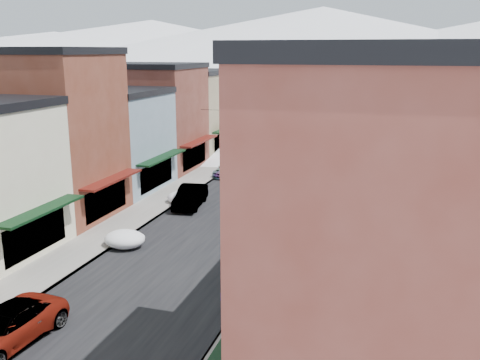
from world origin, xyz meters
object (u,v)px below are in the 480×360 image
Objects in this scene: car_silver_sedan at (188,200)px; fire_hydrant at (223,352)px; streetlamp_near at (292,206)px; car_green_sedan at (251,255)px; car_white_suv at (4,328)px; car_dark_hatch at (190,196)px; trash_can at (297,228)px.

car_silver_sedan is 22.18m from fire_hydrant.
streetlamp_near reaches higher than fire_hydrant.
car_green_sedan is 3.98m from streetlamp_near.
streetlamp_near reaches higher than car_white_suv.
streetlamp_near reaches higher than car_green_sedan.
car_green_sedan is at bearing 59.92° from car_white_suv.
fire_hydrant is at bearing -72.27° from car_dark_hatch.
car_dark_hatch is 1.14× the size of car_green_sedan.
car_silver_sedan is 0.45m from car_dark_hatch.
car_dark_hatch is 6.05× the size of fire_hydrant.
fire_hydrant is (1.60, -9.78, -0.21)m from car_green_sedan.
car_white_suv is 6.02× the size of trash_can.
fire_hydrant is at bearing 96.50° from car_green_sedan.
car_green_sedan reaches higher than fire_hydrant.
car_silver_sedan is at bearing -109.99° from car_dark_hatch.
car_dark_hatch is (-0.23, 21.66, 0.05)m from car_white_suv.
streetlamp_near is (1.80, 2.62, 2.39)m from car_green_sedan.
car_green_sedan is 9.91m from fire_hydrant.
trash_can is at bearing -107.57° from car_green_sedan.
car_green_sedan is 4.75× the size of trash_can.
car_silver_sedan is at bearing 156.53° from trash_can.
car_silver_sedan reaches higher than trash_can.
car_dark_hatch is 12.84m from streetlamp_near.
car_dark_hatch is at bearing 154.38° from trash_can.
car_green_sedan is 5.31× the size of fire_hydrant.
car_green_sedan reaches higher than car_silver_sedan.
streetlamp_near is (9.83, -7.94, 2.28)m from car_dark_hatch.
car_silver_sedan is at bearing 142.73° from streetlamp_near.
car_white_suv is 13.57m from car_green_sedan.
car_white_suv is 6.74× the size of fire_hydrant.
car_dark_hatch reaches higher than trash_can.
car_silver_sedan is at bearing -54.20° from car_green_sedan.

